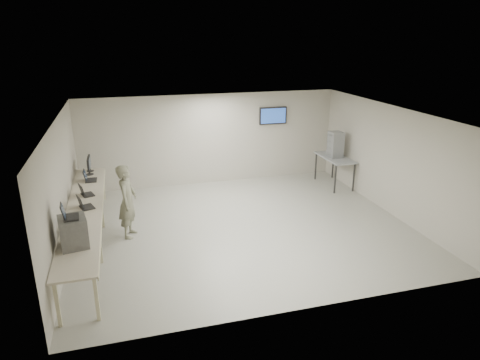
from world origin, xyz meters
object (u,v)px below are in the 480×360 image
object	(u,v)px
soldier	(128,201)
equipment_box	(73,232)
workbench	(85,211)
side_table	(335,159)

from	to	relation	value
soldier	equipment_box	bearing A→B (deg)	171.78
workbench	soldier	distance (m)	0.95
soldier	side_table	bearing A→B (deg)	-55.65
equipment_box	soldier	world-z (taller)	soldier
side_table	workbench	bearing A→B (deg)	-163.26
equipment_box	side_table	size ratio (longest dim) A/B	0.36
soldier	workbench	bearing A→B (deg)	122.13
equipment_box	side_table	distance (m)	8.27
workbench	equipment_box	world-z (taller)	equipment_box
workbench	side_table	distance (m)	7.51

